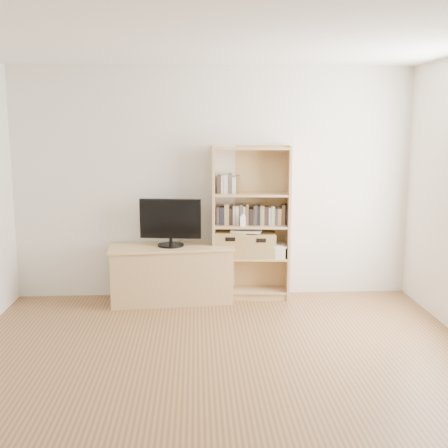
{
  "coord_description": "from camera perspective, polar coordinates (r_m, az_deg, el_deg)",
  "views": [
    {
      "loc": [
        -0.2,
        -3.85,
        1.97
      ],
      "look_at": [
        0.09,
        1.9,
        0.94
      ],
      "focal_mm": 45.0,
      "sensor_mm": 36.0,
      "label": 1
    }
  ],
  "objects": [
    {
      "name": "books_row_mid",
      "position": [
        6.32,
        2.77,
        0.86
      ],
      "size": [
        0.76,
        0.17,
        0.2
      ],
      "primitive_type": "cube",
      "rotation": [
        0.0,
        0.0,
        -0.03
      ],
      "color": "#36302C",
      "rests_on": "bookshelf"
    },
    {
      "name": "magazine_stack",
      "position": [
        6.39,
        5.43,
        -2.76
      ],
      "size": [
        0.24,
        0.31,
        0.13
      ],
      "primitive_type": "cube",
      "rotation": [
        0.0,
        0.0,
        -0.19
      ],
      "color": "silver",
      "rests_on": "bookshelf"
    },
    {
      "name": "basket_right",
      "position": [
        6.37,
        3.71,
        -2.11
      ],
      "size": [
        0.35,
        0.29,
        0.28
      ],
      "primitive_type": "cube",
      "rotation": [
        0.0,
        0.0,
        -0.05
      ],
      "color": "olive",
      "rests_on": "bookshelf"
    },
    {
      "name": "laptop",
      "position": [
        6.31,
        2.31,
        -0.67
      ],
      "size": [
        0.38,
        0.3,
        0.03
      ],
      "primitive_type": "cube",
      "rotation": [
        0.0,
        0.0,
        -0.25
      ],
      "color": "white",
      "rests_on": "basket_left"
    },
    {
      "name": "ceiling",
      "position": [
        3.9,
        0.11,
        19.46
      ],
      "size": [
        4.5,
        5.0,
        0.01
      ],
      "primitive_type": "cube",
      "color": "white",
      "rests_on": "back_wall"
    },
    {
      "name": "basket_left",
      "position": [
        6.36,
        0.67,
        -2.04
      ],
      "size": [
        0.37,
        0.32,
        0.29
      ],
      "primitive_type": "cube",
      "rotation": [
        0.0,
        0.0,
        -0.08
      ],
      "color": "olive",
      "rests_on": "bookshelf"
    },
    {
      "name": "front_wall",
      "position": [
        1.52,
        5.17,
        -16.09
      ],
      "size": [
        4.5,
        0.02,
        2.6
      ],
      "primitive_type": "cube",
      "color": "silver",
      "rests_on": "floor"
    },
    {
      "name": "books_row_upper",
      "position": [
        6.27,
        1.04,
        4.06
      ],
      "size": [
        0.39,
        0.17,
        0.2
      ],
      "primitive_type": "cube",
      "rotation": [
        0.0,
        0.0,
        -0.09
      ],
      "color": "#36302C",
      "rests_on": "bookshelf"
    },
    {
      "name": "baby_monitor",
      "position": [
        6.22,
        1.92,
        0.29
      ],
      "size": [
        0.06,
        0.04,
        0.11
      ],
      "primitive_type": "cube",
      "rotation": [
        0.0,
        0.0,
        0.09
      ],
      "color": "white",
      "rests_on": "bookshelf"
    },
    {
      "name": "back_wall",
      "position": [
        6.38,
        -1.06,
        4.14
      ],
      "size": [
        4.5,
        0.02,
        2.6
      ],
      "primitive_type": "cube",
      "color": "silver",
      "rests_on": "floor"
    },
    {
      "name": "television",
      "position": [
        6.2,
        -5.46,
        0.18
      ],
      "size": [
        0.68,
        0.14,
        0.53
      ],
      "primitive_type": "cube",
      "rotation": [
        0.0,
        0.0,
        -0.13
      ],
      "color": "black",
      "rests_on": "tv_stand"
    },
    {
      "name": "tv_stand",
      "position": [
        6.33,
        -5.37,
        -5.15
      ],
      "size": [
        1.37,
        0.62,
        0.61
      ],
      "primitive_type": "cube",
      "rotation": [
        0.0,
        0.0,
        0.1
      ],
      "color": "tan",
      "rests_on": "floor"
    },
    {
      "name": "bookshelf",
      "position": [
        6.32,
        2.77,
        0.09
      ],
      "size": [
        0.88,
        0.37,
        1.73
      ],
      "primitive_type": "cube",
      "rotation": [
        0.0,
        0.0,
        -0.07
      ],
      "color": "tan",
      "rests_on": "floor"
    },
    {
      "name": "floor",
      "position": [
        4.32,
        0.1,
        -16.93
      ],
      "size": [
        4.5,
        5.0,
        0.01
      ],
      "primitive_type": "cube",
      "color": "brown",
      "rests_on": "ground"
    }
  ]
}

